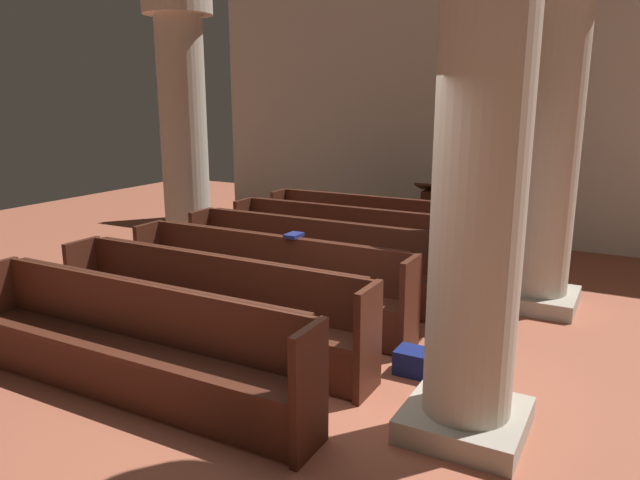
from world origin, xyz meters
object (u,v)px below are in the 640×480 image
object	(u,v)px
pillar_aisle_rear	(481,163)
hymn_book	(294,235)
pillar_aisle_side	(550,136)
kneeler_box_navy	(421,363)
pew_row_0	(374,227)
pew_row_4	(209,305)
pew_row_1	(345,241)
pew_row_5	(133,341)
pew_row_3	(266,278)
lectern	(431,222)
pew_row_2	(310,257)
pillar_far_side	(184,127)

from	to	relation	value
pillar_aisle_rear	hymn_book	distance (m)	2.79
pillar_aisle_side	kneeler_box_navy	size ratio (longest dim) A/B	8.60
pew_row_0	pew_row_4	world-z (taller)	same
kneeler_box_navy	pew_row_0	bearing A→B (deg)	119.69
pillar_aisle_rear	hymn_book	bearing A→B (deg)	149.03
pillar_aisle_side	hymn_book	xyz separation A→B (m)	(-2.23, -1.73, -1.01)
pew_row_1	pew_row_5	distance (m)	3.83
pillar_aisle_rear	pew_row_3	bearing A→B (deg)	154.89
pew_row_0	lectern	xyz separation A→B (m)	(0.58, 0.90, -0.04)
pew_row_4	hymn_book	bearing A→B (deg)	78.20
pew_row_2	hymn_book	xyz separation A→B (m)	(0.24, -0.78, 0.45)
pew_row_5	hymn_book	size ratio (longest dim) A/B	15.46
pew_row_3	pillar_aisle_side	xyz separation A→B (m)	(2.47, 1.91, 1.46)
pew_row_4	hymn_book	distance (m)	1.25
lectern	kneeler_box_navy	bearing A→B (deg)	-72.76
hymn_book	pew_row_4	bearing A→B (deg)	-101.80
pew_row_5	pillar_aisle_rear	xyz separation A→B (m)	(2.47, 0.76, 1.46)
pillar_aisle_side	pillar_aisle_rear	xyz separation A→B (m)	(0.00, -3.07, 0.00)
pew_row_1	pillar_far_side	xyz separation A→B (m)	(-2.42, -0.32, 1.46)
pew_row_0	pillar_aisle_rear	size ratio (longest dim) A/B	0.88
pew_row_2	pillar_aisle_rear	size ratio (longest dim) A/B	0.88
pillar_far_side	hymn_book	xyz separation A→B (m)	(2.66, -1.41, -1.01)
pew_row_0	pew_row_4	size ratio (longest dim) A/B	1.00
lectern	pew_row_1	bearing A→B (deg)	-107.40
pew_row_1	pew_row_0	bearing A→B (deg)	90.00
pew_row_3	hymn_book	bearing A→B (deg)	37.40
pew_row_5	pillar_aisle_side	bearing A→B (deg)	57.13
pew_row_0	pew_row_1	size ratio (longest dim) A/B	1.00
pew_row_0	pillar_aisle_rear	xyz separation A→B (m)	(2.47, -4.03, 1.46)
pew_row_5	lectern	bearing A→B (deg)	84.16
kneeler_box_navy	pew_row_5	bearing A→B (deg)	-141.98
pew_row_4	pillar_aisle_rear	xyz separation A→B (m)	(2.47, -0.20, 1.46)
pew_row_2	pillar_aisle_rear	xyz separation A→B (m)	(2.47, -2.12, 1.46)
pew_row_0	hymn_book	size ratio (longest dim) A/B	15.46
pew_row_0	pew_row_3	distance (m)	2.88
pew_row_2	lectern	size ratio (longest dim) A/B	3.05
pew_row_2	pew_row_5	xyz separation A→B (m)	(0.00, -2.88, 0.00)
pillar_aisle_rear	lectern	size ratio (longest dim) A/B	3.47
pew_row_0	pew_row_2	world-z (taller)	same
pew_row_2	pillar_aisle_rear	distance (m)	3.57
pillar_far_side	hymn_book	world-z (taller)	pillar_far_side
pillar_aisle_side	pillar_aisle_rear	bearing A→B (deg)	-90.00
pillar_far_side	pew_row_2	bearing A→B (deg)	-14.74
pew_row_5	kneeler_box_navy	distance (m)	2.43
pew_row_5	pillar_aisle_side	world-z (taller)	pillar_aisle_side
pew_row_4	pillar_aisle_rear	bearing A→B (deg)	-4.64
pew_row_1	lectern	distance (m)	1.95
pew_row_2	kneeler_box_navy	world-z (taller)	pew_row_2
pew_row_1	pillar_aisle_side	distance (m)	2.87
pew_row_4	kneeler_box_navy	distance (m)	2.00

